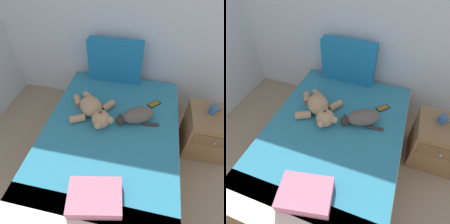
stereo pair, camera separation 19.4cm
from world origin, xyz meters
TOP-DOWN VIEW (x-y plane):
  - wall_back at (1.96, 3.95)m, footprint 4.04×0.06m
  - bed at (1.64, 2.87)m, footprint 1.41×1.97m
  - patterned_cushion at (1.52, 3.76)m, footprint 0.65×0.15m
  - cat at (1.88, 3.09)m, footprint 0.44×0.33m
  - teddy_bear at (1.43, 3.05)m, footprint 0.54×0.56m
  - cell_phone at (2.05, 3.37)m, footprint 0.16×0.16m
  - throw_pillow at (1.68, 2.20)m, footprint 0.45×0.35m
  - nightstand at (2.69, 3.24)m, footprint 0.50×0.48m
  - mug at (2.64, 3.27)m, footprint 0.12×0.08m

SIDE VIEW (x-z plane):
  - bed at x=1.64m, z-range 0.00..0.45m
  - nightstand at x=2.69m, z-range 0.00..0.55m
  - cell_phone at x=2.05m, z-range 0.46..0.47m
  - throw_pillow at x=1.68m, z-range 0.46..0.57m
  - cat at x=1.88m, z-range 0.45..0.60m
  - teddy_bear at x=1.43m, z-range 0.44..0.64m
  - mug at x=2.64m, z-range 0.55..0.64m
  - patterned_cushion at x=1.52m, z-range 0.46..0.98m
  - wall_back at x=1.96m, z-range 0.00..2.63m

